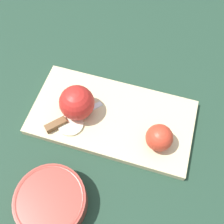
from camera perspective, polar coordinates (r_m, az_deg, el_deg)
name	(u,v)px	position (r m, az deg, el deg)	size (l,w,h in m)	color
ground_plane	(112,119)	(0.70, 0.00, -1.57)	(4.00, 4.00, 0.00)	#1E3828
cutting_board	(112,117)	(0.69, 0.00, -1.19)	(0.45, 0.28, 0.02)	#D1B789
apple_half_left	(159,138)	(0.63, 10.27, -5.54)	(0.07, 0.07, 0.07)	red
apple_half_right	(77,103)	(0.66, -7.64, 2.01)	(0.09, 0.09, 0.09)	red
knife	(62,122)	(0.68, -10.90, -2.18)	(0.10, 0.14, 0.02)	silver
apple_slice	(71,124)	(0.68, -8.98, -2.62)	(0.07, 0.07, 0.01)	beige
bowl	(51,201)	(0.62, -13.07, -18.38)	(0.16, 0.16, 0.06)	#99382D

